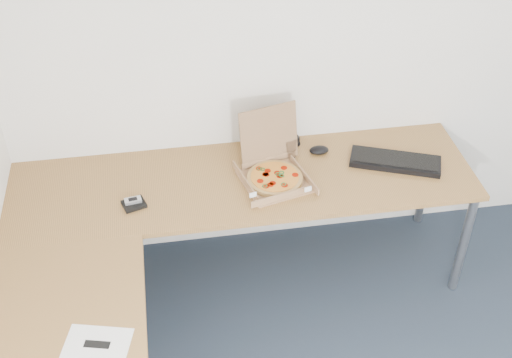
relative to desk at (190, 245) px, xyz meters
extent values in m
cube|color=olive|center=(0.32, 0.43, 0.01)|extent=(2.50, 0.70, 0.03)
cylinder|color=gray|center=(1.52, 0.73, -0.35)|extent=(0.05, 0.05, 0.70)
cube|color=#A47952|center=(0.49, 0.38, 0.03)|extent=(0.33, 0.33, 0.01)
cube|color=#A47952|center=(0.49, 0.57, 0.20)|extent=(0.33, 0.07, 0.33)
cylinder|color=tan|center=(0.49, 0.38, 0.05)|extent=(0.30, 0.30, 0.02)
cylinder|color=#B84724|center=(0.49, 0.38, 0.06)|extent=(0.26, 0.26, 0.00)
cylinder|color=white|center=(0.61, 0.59, 0.08)|extent=(0.06, 0.06, 0.11)
cube|color=black|center=(1.17, 0.43, 0.04)|extent=(0.52, 0.34, 0.03)
ellipsoid|color=black|center=(0.78, 0.59, 0.05)|extent=(0.12, 0.08, 0.04)
cube|color=black|center=(-0.26, 0.30, 0.04)|extent=(0.14, 0.12, 0.02)
cube|color=#B2B5BA|center=(-0.26, 0.31, 0.06)|extent=(0.09, 0.06, 0.02)
cube|color=white|center=(-0.43, -0.56, 0.03)|extent=(0.31, 0.25, 0.00)
ellipsoid|color=black|center=(0.66, 0.71, 0.06)|extent=(0.08, 0.08, 0.07)
camera|label=1|loc=(-0.06, -2.40, 2.30)|focal=47.60mm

